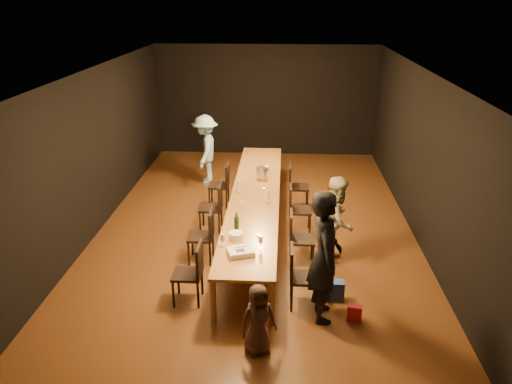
# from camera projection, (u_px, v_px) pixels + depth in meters

# --- Properties ---
(ground) EXTENTS (10.00, 10.00, 0.00)m
(ground) POSITION_uv_depth(u_px,v_px,m) (255.00, 231.00, 9.59)
(ground) COLOR #402510
(ground) RESTS_ON ground
(room_shell) EXTENTS (6.04, 10.04, 3.02)m
(room_shell) POSITION_uv_depth(u_px,v_px,m) (255.00, 125.00, 8.82)
(room_shell) COLOR black
(room_shell) RESTS_ON ground
(table) EXTENTS (0.90, 6.00, 0.75)m
(table) POSITION_uv_depth(u_px,v_px,m) (255.00, 197.00, 9.33)
(table) COLOR brown
(table) RESTS_ON ground
(chair_right_0) EXTENTS (0.42, 0.42, 0.93)m
(chair_right_0) POSITION_uv_depth(u_px,v_px,m) (304.00, 277.00, 7.15)
(chair_right_0) COLOR black
(chair_right_0) RESTS_ON ground
(chair_right_1) EXTENTS (0.42, 0.42, 0.93)m
(chair_right_1) POSITION_uv_depth(u_px,v_px,m) (302.00, 239.00, 8.26)
(chair_right_1) COLOR black
(chair_right_1) RESTS_ON ground
(chair_right_2) EXTENTS (0.42, 0.42, 0.93)m
(chair_right_2) POSITION_uv_depth(u_px,v_px,m) (300.00, 209.00, 9.37)
(chair_right_2) COLOR black
(chair_right_2) RESTS_ON ground
(chair_right_3) EXTENTS (0.42, 0.42, 0.93)m
(chair_right_3) POSITION_uv_depth(u_px,v_px,m) (299.00, 186.00, 10.49)
(chair_right_3) COLOR black
(chair_right_3) RESTS_ON ground
(chair_left_0) EXTENTS (0.42, 0.42, 0.93)m
(chair_left_0) POSITION_uv_depth(u_px,v_px,m) (187.00, 273.00, 7.24)
(chair_left_0) COLOR black
(chair_left_0) RESTS_ON ground
(chair_left_1) EXTENTS (0.42, 0.42, 0.93)m
(chair_left_1) POSITION_uv_depth(u_px,v_px,m) (200.00, 236.00, 8.35)
(chair_left_1) COLOR black
(chair_left_1) RESTS_ON ground
(chair_left_2) EXTENTS (0.42, 0.42, 0.93)m
(chair_left_2) POSITION_uv_depth(u_px,v_px,m) (211.00, 207.00, 9.46)
(chair_left_2) COLOR black
(chair_left_2) RESTS_ON ground
(chair_left_3) EXTENTS (0.42, 0.42, 0.93)m
(chair_left_3) POSITION_uv_depth(u_px,v_px,m) (219.00, 185.00, 10.58)
(chair_left_3) COLOR black
(chair_left_3) RESTS_ON ground
(woman_birthday) EXTENTS (0.49, 0.71, 1.89)m
(woman_birthday) POSITION_uv_depth(u_px,v_px,m) (325.00, 257.00, 6.72)
(woman_birthday) COLOR black
(woman_birthday) RESTS_ON ground
(woman_tan) EXTENTS (0.78, 0.88, 1.52)m
(woman_tan) POSITION_uv_depth(u_px,v_px,m) (337.00, 220.00, 8.23)
(woman_tan) COLOR #BEB38E
(woman_tan) RESTS_ON ground
(man_blue) EXTENTS (0.64, 1.07, 1.64)m
(man_blue) POSITION_uv_depth(u_px,v_px,m) (205.00, 150.00, 11.75)
(man_blue) COLOR #99CCED
(man_blue) RESTS_ON ground
(child) EXTENTS (0.55, 0.47, 0.95)m
(child) POSITION_uv_depth(u_px,v_px,m) (258.00, 319.00, 6.20)
(child) COLOR #472E27
(child) RESTS_ON ground
(gift_bag_red) EXTENTS (0.22, 0.15, 0.24)m
(gift_bag_red) POSITION_uv_depth(u_px,v_px,m) (354.00, 313.00, 6.92)
(gift_bag_red) COLOR red
(gift_bag_red) RESTS_ON ground
(gift_bag_blue) EXTENTS (0.25, 0.17, 0.31)m
(gift_bag_blue) POSITION_uv_depth(u_px,v_px,m) (336.00, 290.00, 7.39)
(gift_bag_blue) COLOR #243E9F
(gift_bag_blue) RESTS_ON ground
(birthday_cake) EXTENTS (0.44, 0.39, 0.09)m
(birthday_cake) POSITION_uv_depth(u_px,v_px,m) (241.00, 252.00, 7.16)
(birthday_cake) COLOR white
(birthday_cake) RESTS_ON table
(plate_stack) EXTENTS (0.25, 0.25, 0.12)m
(plate_stack) POSITION_uv_depth(u_px,v_px,m) (236.00, 236.00, 7.58)
(plate_stack) COLOR white
(plate_stack) RESTS_ON table
(champagne_bottle) EXTENTS (0.10, 0.10, 0.32)m
(champagne_bottle) POSITION_uv_depth(u_px,v_px,m) (236.00, 220.00, 7.89)
(champagne_bottle) COLOR black
(champagne_bottle) RESTS_ON table
(ice_bucket) EXTENTS (0.29, 0.29, 0.24)m
(ice_bucket) POSITION_uv_depth(u_px,v_px,m) (262.00, 173.00, 10.06)
(ice_bucket) COLOR silver
(ice_bucket) RESTS_ON table
(wineglass_0) EXTENTS (0.06, 0.06, 0.21)m
(wineglass_0) POSITION_uv_depth(u_px,v_px,m) (223.00, 240.00, 7.36)
(wineglass_0) COLOR beige
(wineglass_0) RESTS_ON table
(wineglass_1) EXTENTS (0.06, 0.06, 0.21)m
(wineglass_1) POSITION_uv_depth(u_px,v_px,m) (261.00, 242.00, 7.31)
(wineglass_1) COLOR beige
(wineglass_1) RESTS_ON table
(wineglass_2) EXTENTS (0.06, 0.06, 0.21)m
(wineglass_2) POSITION_uv_depth(u_px,v_px,m) (242.00, 207.00, 8.52)
(wineglass_2) COLOR silver
(wineglass_2) RESTS_ON table
(wineglass_3) EXTENTS (0.06, 0.06, 0.21)m
(wineglass_3) POSITION_uv_depth(u_px,v_px,m) (267.00, 195.00, 9.00)
(wineglass_3) COLOR beige
(wineglass_3) RESTS_ON table
(wineglass_4) EXTENTS (0.06, 0.06, 0.21)m
(wineglass_4) POSITION_uv_depth(u_px,v_px,m) (239.00, 186.00, 9.46)
(wineglass_4) COLOR silver
(wineglass_4) RESTS_ON table
(wineglass_5) EXTENTS (0.06, 0.06, 0.21)m
(wineglass_5) POSITION_uv_depth(u_px,v_px,m) (268.00, 171.00, 10.22)
(wineglass_5) COLOR silver
(wineglass_5) RESTS_ON table
(tealight_near) EXTENTS (0.05, 0.05, 0.03)m
(tealight_near) POSITION_uv_depth(u_px,v_px,m) (258.00, 236.00, 7.70)
(tealight_near) COLOR #B2B7B2
(tealight_near) RESTS_ON table
(tealight_mid) EXTENTS (0.05, 0.05, 0.03)m
(tealight_mid) POSITION_uv_depth(u_px,v_px,m) (264.00, 189.00, 9.55)
(tealight_mid) COLOR #B2B7B2
(tealight_mid) RESTS_ON table
(tealight_far) EXTENTS (0.05, 0.05, 0.03)m
(tealight_far) POSITION_uv_depth(u_px,v_px,m) (266.00, 167.00, 10.74)
(tealight_far) COLOR #B2B7B2
(tealight_far) RESTS_ON table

